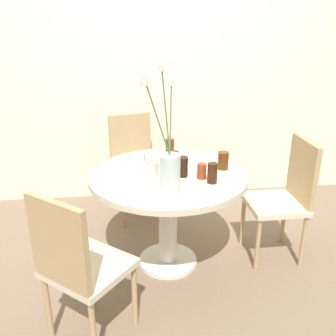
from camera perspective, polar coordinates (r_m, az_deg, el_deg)
ground_plane at (r=2.90m, az=0.00°, el=-14.11°), size 16.00×16.00×0.00m
wall_back at (r=3.61m, az=-2.23°, el=15.35°), size 8.00×0.05×2.60m
dining_table at (r=2.60m, az=0.00°, el=-3.71°), size 1.07×1.07×0.72m
chair_near_front at (r=3.39m, az=-5.22°, el=1.27°), size 0.49×0.49×0.92m
chair_left_flank at (r=2.06m, az=-13.69°, el=-13.80°), size 0.56×0.56×0.92m
chair_right_flank at (r=2.86m, az=17.58°, el=-3.66°), size 0.41×0.41×0.92m
birthday_cake at (r=2.55m, az=-3.60°, el=0.18°), size 0.19×0.19×0.13m
flower_vase at (r=2.20m, az=0.12°, el=0.22°), size 0.23×0.22×0.77m
side_plate at (r=2.43m, az=-6.83°, el=-2.02°), size 0.20×0.20×0.01m
drink_glass_0 at (r=2.46m, az=5.16°, el=-0.47°), size 0.06×0.06×0.10m
drink_glass_1 at (r=2.63m, az=8.40°, el=1.13°), size 0.07×0.07×0.12m
drink_glass_2 at (r=2.48m, az=2.25°, el=0.21°), size 0.07×0.07×0.14m
drink_glass_3 at (r=2.39m, az=6.78°, el=-0.76°), size 0.06×0.06×0.13m
drink_glass_4 at (r=2.59m, az=0.92°, el=1.15°), size 0.07×0.07×0.13m
drink_glass_5 at (r=2.84m, az=0.29°, el=3.07°), size 0.06×0.06×0.14m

